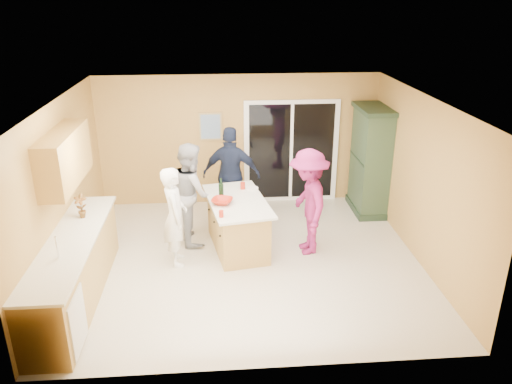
{
  "coord_description": "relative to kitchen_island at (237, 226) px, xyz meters",
  "views": [
    {
      "loc": [
        -0.42,
        -7.06,
        4.04
      ],
      "look_at": [
        0.15,
        0.1,
        1.15
      ],
      "focal_mm": 35.0,
      "sensor_mm": 36.0,
      "label": 1
    }
  ],
  "objects": [
    {
      "name": "framed_picture",
      "position": [
        -0.42,
        2.02,
        1.19
      ],
      "size": [
        0.46,
        0.04,
        0.56
      ],
      "color": "#A38751",
      "rests_on": "wall_back"
    },
    {
      "name": "wall_back",
      "position": [
        0.13,
        2.04,
        0.89
      ],
      "size": [
        5.5,
        0.1,
        2.6
      ],
      "primitive_type": "cube",
      "color": "#EEC962",
      "rests_on": "ground"
    },
    {
      "name": "woman_magenta",
      "position": [
        1.14,
        -0.2,
        0.47
      ],
      "size": [
        0.73,
        1.18,
        1.76
      ],
      "primitive_type": "imported",
      "rotation": [
        0.0,
        0.0,
        -1.5
      ],
      "color": "#851D58",
      "rests_on": "floor"
    },
    {
      "name": "wine_bottle",
      "position": [
        -0.25,
        0.1,
        0.6
      ],
      "size": [
        0.08,
        0.08,
        0.35
      ],
      "rotation": [
        0.0,
        0.0,
        -0.2
      ],
      "color": "black",
      "rests_on": "kitchen_island"
    },
    {
      "name": "wall_left",
      "position": [
        -2.62,
        -0.46,
        0.89
      ],
      "size": [
        0.1,
        5.0,
        2.6
      ],
      "primitive_type": "cube",
      "color": "#EEC962",
      "rests_on": "ground"
    },
    {
      "name": "wall_right",
      "position": [
        2.88,
        -0.46,
        0.89
      ],
      "size": [
        0.1,
        5.0,
        2.6
      ],
      "primitive_type": "cube",
      "color": "#EEC962",
      "rests_on": "ground"
    },
    {
      "name": "woman_navy",
      "position": [
        -0.05,
        1.11,
        0.5
      ],
      "size": [
        1.12,
        0.62,
        1.81
      ],
      "primitive_type": "imported",
      "rotation": [
        0.0,
        0.0,
        2.96
      ],
      "color": "#1B233C",
      "rests_on": "floor"
    },
    {
      "name": "sliding_door",
      "position": [
        1.18,
        2.01,
        0.64
      ],
      "size": [
        1.9,
        0.07,
        2.1
      ],
      "color": "white",
      "rests_on": "floor"
    },
    {
      "name": "tumbler_far",
      "position": [
        -0.27,
        -0.64,
        0.52
      ],
      "size": [
        0.1,
        0.1,
        0.1
      ],
      "primitive_type": "cylinder",
      "rotation": [
        0.0,
        0.0,
        0.43
      ],
      "color": "#AB2513",
      "rests_on": "kitchen_island"
    },
    {
      "name": "green_hutch",
      "position": [
        2.62,
        1.37,
        0.6
      ],
      "size": [
        0.6,
        1.13,
        2.07
      ],
      "color": "#1F3221",
      "rests_on": "floor"
    },
    {
      "name": "kitchen_island",
      "position": [
        0.0,
        0.0,
        0.0
      ],
      "size": [
        1.18,
        1.79,
        0.87
      ],
      "rotation": [
        0.0,
        0.0,
        0.17
      ],
      "color": "#B38C45",
      "rests_on": "floor"
    },
    {
      "name": "tumbler_near",
      "position": [
        0.12,
        0.49,
        0.52
      ],
      "size": [
        0.1,
        0.1,
        0.12
      ],
      "primitive_type": "cylinder",
      "rotation": [
        0.0,
        0.0,
        0.22
      ],
      "color": "#AB2513",
      "rests_on": "kitchen_island"
    },
    {
      "name": "floor",
      "position": [
        0.13,
        -0.46,
        -0.41
      ],
      "size": [
        5.5,
        5.5,
        0.0
      ],
      "primitive_type": "plane",
      "color": "beige",
      "rests_on": "ground"
    },
    {
      "name": "left_cabinet_run",
      "position": [
        -2.31,
        -1.51,
        0.05
      ],
      "size": [
        0.65,
        3.05,
        1.24
      ],
      "color": "#B38C45",
      "rests_on": "floor"
    },
    {
      "name": "serving_bowl",
      "position": [
        -0.25,
        -0.13,
        0.51
      ],
      "size": [
        0.42,
        0.42,
        0.08
      ],
      "primitive_type": "imported",
      "rotation": [
        0.0,
        0.0,
        -0.3
      ],
      "color": "#AB2513",
      "rests_on": "kitchen_island"
    },
    {
      "name": "wall_front",
      "position": [
        0.13,
        -2.96,
        0.89
      ],
      "size": [
        5.5,
        0.1,
        2.6
      ],
      "primitive_type": "cube",
      "color": "#EEC962",
      "rests_on": "ground"
    },
    {
      "name": "upper_cabinets",
      "position": [
        -2.44,
        -0.66,
        1.46
      ],
      "size": [
        0.35,
        1.6,
        0.75
      ],
      "primitive_type": "cube",
      "color": "#B38C45",
      "rests_on": "wall_left"
    },
    {
      "name": "ceiling",
      "position": [
        0.13,
        -0.46,
        2.19
      ],
      "size": [
        5.5,
        5.0,
        0.1
      ],
      "primitive_type": "cube",
      "color": "white",
      "rests_on": "wall_back"
    },
    {
      "name": "woman_grey",
      "position": [
        -0.76,
        0.36,
        0.46
      ],
      "size": [
        0.86,
        1.0,
        1.75
      ],
      "primitive_type": "imported",
      "rotation": [
        0.0,
        0.0,
        1.84
      ],
      "color": "#9F9FA2",
      "rests_on": "floor"
    },
    {
      "name": "tulip_vase",
      "position": [
        -2.32,
        -0.64,
        0.71
      ],
      "size": [
        0.2,
        0.14,
        0.36
      ],
      "primitive_type": "imported",
      "rotation": [
        0.0,
        0.0,
        -0.06
      ],
      "color": "#9E190F",
      "rests_on": "left_cabinet_run"
    },
    {
      "name": "white_plate",
      "position": [
        0.28,
        0.49,
        0.47
      ],
      "size": [
        0.26,
        0.26,
        0.02
      ],
      "primitive_type": "cylinder",
      "rotation": [
        0.0,
        0.0,
        0.18
      ],
      "color": "silver",
      "rests_on": "kitchen_island"
    },
    {
      "name": "woman_white",
      "position": [
        -0.98,
        -0.42,
        0.39
      ],
      "size": [
        0.47,
        0.63,
        1.61
      ],
      "primitive_type": "imported",
      "rotation": [
        0.0,
        0.0,
        1.72
      ],
      "color": "white",
      "rests_on": "floor"
    }
  ]
}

